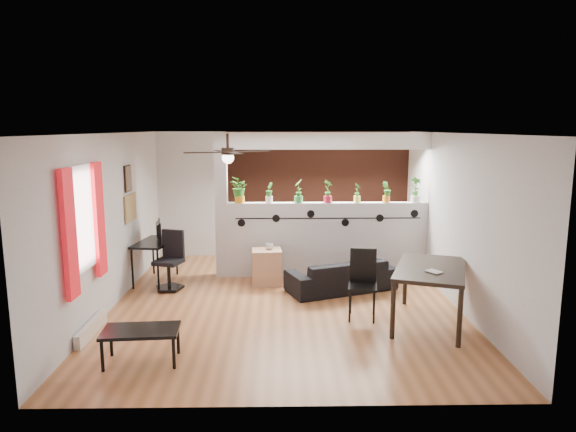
{
  "coord_description": "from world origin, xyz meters",
  "views": [
    {
      "loc": [
        -0.08,
        -7.61,
        2.68
      ],
      "look_at": [
        0.07,
        0.6,
        1.26
      ],
      "focal_mm": 32.0,
      "sensor_mm": 36.0,
      "label": 1
    }
  ],
  "objects_px": {
    "office_chair": "(170,264)",
    "coffee_table": "(141,333)",
    "sofa": "(341,276)",
    "folding_chair": "(363,277)",
    "potted_plant_1": "(269,192)",
    "computer_desk": "(155,245)",
    "potted_plant_5": "(386,191)",
    "potted_plant_0": "(240,189)",
    "potted_plant_4": "(357,192)",
    "potted_plant_6": "(416,189)",
    "cube_shelf": "(267,267)",
    "ceiling_fan": "(228,154)",
    "dining_table": "(431,273)",
    "potted_plant_3": "(328,190)",
    "potted_plant_2": "(299,190)",
    "cup": "(269,246)"
  },
  "relations": [
    {
      "from": "dining_table",
      "to": "potted_plant_5",
      "type": "bearing_deg",
      "value": 93.4
    },
    {
      "from": "potted_plant_4",
      "to": "coffee_table",
      "type": "relative_size",
      "value": 0.4
    },
    {
      "from": "ceiling_fan",
      "to": "cube_shelf",
      "type": "bearing_deg",
      "value": 68.45
    },
    {
      "from": "cube_shelf",
      "to": "computer_desk",
      "type": "bearing_deg",
      "value": 170.71
    },
    {
      "from": "office_chair",
      "to": "computer_desk",
      "type": "bearing_deg",
      "value": 129.11
    },
    {
      "from": "cup",
      "to": "coffee_table",
      "type": "bearing_deg",
      "value": -115.46
    },
    {
      "from": "potted_plant_0",
      "to": "potted_plant_3",
      "type": "bearing_deg",
      "value": -0.0
    },
    {
      "from": "potted_plant_0",
      "to": "office_chair",
      "type": "bearing_deg",
      "value": -145.35
    },
    {
      "from": "folding_chair",
      "to": "potted_plant_6",
      "type": "bearing_deg",
      "value": 58.76
    },
    {
      "from": "cube_shelf",
      "to": "office_chair",
      "type": "relative_size",
      "value": 0.63
    },
    {
      "from": "potted_plant_3",
      "to": "sofa",
      "type": "xyz_separation_m",
      "value": [
        0.16,
        -0.89,
        -1.32
      ]
    },
    {
      "from": "sofa",
      "to": "cube_shelf",
      "type": "distance_m",
      "value": 1.31
    },
    {
      "from": "cup",
      "to": "dining_table",
      "type": "height_order",
      "value": "dining_table"
    },
    {
      "from": "office_chair",
      "to": "potted_plant_1",
      "type": "bearing_deg",
      "value": 25.17
    },
    {
      "from": "potted_plant_4",
      "to": "potted_plant_6",
      "type": "height_order",
      "value": "potted_plant_6"
    },
    {
      "from": "potted_plant_1",
      "to": "office_chair",
      "type": "bearing_deg",
      "value": -154.83
    },
    {
      "from": "potted_plant_4",
      "to": "computer_desk",
      "type": "distance_m",
      "value": 3.7
    },
    {
      "from": "potted_plant_0",
      "to": "coffee_table",
      "type": "xyz_separation_m",
      "value": [
        -0.89,
        -3.51,
        -1.24
      ]
    },
    {
      "from": "potted_plant_2",
      "to": "sofa",
      "type": "bearing_deg",
      "value": -52.49
    },
    {
      "from": "potted_plant_1",
      "to": "office_chair",
      "type": "relative_size",
      "value": 0.38
    },
    {
      "from": "office_chair",
      "to": "coffee_table",
      "type": "distance_m",
      "value": 2.75
    },
    {
      "from": "potted_plant_1",
      "to": "folding_chair",
      "type": "height_order",
      "value": "potted_plant_1"
    },
    {
      "from": "potted_plant_1",
      "to": "computer_desk",
      "type": "distance_m",
      "value": 2.21
    },
    {
      "from": "ceiling_fan",
      "to": "office_chair",
      "type": "bearing_deg",
      "value": 136.91
    },
    {
      "from": "folding_chair",
      "to": "sofa",
      "type": "bearing_deg",
      "value": 97.29
    },
    {
      "from": "potted_plant_2",
      "to": "computer_desk",
      "type": "height_order",
      "value": "potted_plant_2"
    },
    {
      "from": "potted_plant_6",
      "to": "coffee_table",
      "type": "xyz_separation_m",
      "value": [
        -4.05,
        -3.51,
        -1.24
      ]
    },
    {
      "from": "ceiling_fan",
      "to": "cube_shelf",
      "type": "xyz_separation_m",
      "value": [
        0.51,
        1.28,
        -2.01
      ]
    },
    {
      "from": "potted_plant_1",
      "to": "potted_plant_5",
      "type": "distance_m",
      "value": 2.11
    },
    {
      "from": "sofa",
      "to": "cube_shelf",
      "type": "bearing_deg",
      "value": -37.8
    },
    {
      "from": "potted_plant_0",
      "to": "computer_desk",
      "type": "relative_size",
      "value": 0.44
    },
    {
      "from": "sofa",
      "to": "potted_plant_2",
      "type": "bearing_deg",
      "value": -73.65
    },
    {
      "from": "office_chair",
      "to": "cube_shelf",
      "type": "bearing_deg",
      "value": 9.0
    },
    {
      "from": "potted_plant_4",
      "to": "potted_plant_6",
      "type": "distance_m",
      "value": 1.05
    },
    {
      "from": "potted_plant_5",
      "to": "sofa",
      "type": "height_order",
      "value": "potted_plant_5"
    },
    {
      "from": "potted_plant_0",
      "to": "office_chair",
      "type": "height_order",
      "value": "potted_plant_0"
    },
    {
      "from": "sofa",
      "to": "folding_chair",
      "type": "relative_size",
      "value": 1.75
    },
    {
      "from": "office_chair",
      "to": "coffee_table",
      "type": "height_order",
      "value": "office_chair"
    },
    {
      "from": "dining_table",
      "to": "coffee_table",
      "type": "distance_m",
      "value": 3.85
    },
    {
      "from": "potted_plant_1",
      "to": "coffee_table",
      "type": "relative_size",
      "value": 0.41
    },
    {
      "from": "potted_plant_0",
      "to": "sofa",
      "type": "xyz_separation_m",
      "value": [
        1.74,
        -0.89,
        -1.35
      ]
    },
    {
      "from": "potted_plant_5",
      "to": "office_chair",
      "type": "bearing_deg",
      "value": -168.36
    },
    {
      "from": "potted_plant_5",
      "to": "potted_plant_0",
      "type": "bearing_deg",
      "value": 180.0
    },
    {
      "from": "potted_plant_0",
      "to": "folding_chair",
      "type": "relative_size",
      "value": 0.48
    },
    {
      "from": "potted_plant_1",
      "to": "coffee_table",
      "type": "bearing_deg",
      "value": -111.96
    },
    {
      "from": "potted_plant_3",
      "to": "potted_plant_4",
      "type": "distance_m",
      "value": 0.53
    },
    {
      "from": "potted_plant_2",
      "to": "computer_desk",
      "type": "relative_size",
      "value": 0.4
    },
    {
      "from": "ceiling_fan",
      "to": "computer_desk",
      "type": "bearing_deg",
      "value": 134.8
    },
    {
      "from": "potted_plant_1",
      "to": "potted_plant_6",
      "type": "bearing_deg",
      "value": 0.0
    },
    {
      "from": "potted_plant_0",
      "to": "computer_desk",
      "type": "xyz_separation_m",
      "value": [
        -1.47,
        -0.34,
        -0.94
      ]
    }
  ]
}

